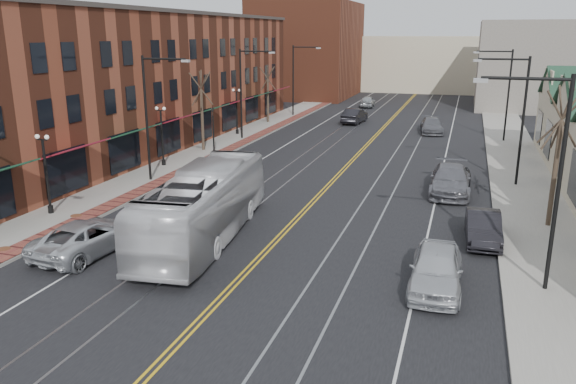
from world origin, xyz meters
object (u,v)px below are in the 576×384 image
Objects in this scene: parked_car_a at (436,269)px; parked_car_d at (455,179)px; transit_bus at (205,205)px; parked_car_c at (450,180)px; parked_suv at (87,237)px; parked_car_b at (483,227)px.

parked_car_d is at bearing 88.38° from parked_car_a.
transit_bus is 2.09× the size of parked_car_c.
parked_car_a is (15.00, 0.94, 0.06)m from parked_suv.
parked_suv is 1.14× the size of parked_car_a.
parked_car_d is (11.04, 12.50, -0.94)m from transit_bus.
parked_car_c is 1.31× the size of parked_car_d.
parked_car_a is 14.06m from parked_car_c.
transit_bus is 16.71m from parked_car_d.
parked_car_c reaches higher than parked_car_d.
parked_car_c is (0.00, 14.06, 0.02)m from parked_car_a.
parked_car_b is at bearing 72.29° from parked_car_a.
parked_car_a is at bearing -91.26° from parked_car_c.
parked_suv is 21.21m from parked_car_c.
parked_car_c is at bearing -104.13° from parked_car_d.
transit_bus is at bearing -166.45° from parked_car_b.
parked_car_c is at bearing -130.53° from parked_suv.
parked_suv reaches higher than parked_car_b.
parked_car_b is (1.80, 5.87, -0.11)m from parked_car_a.
parked_car_c is 0.78m from parked_car_d.
parked_car_c reaches higher than parked_suv.
parked_car_a is at bearing -86.71° from parked_car_d.
transit_bus is 2.80× the size of parked_car_b.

